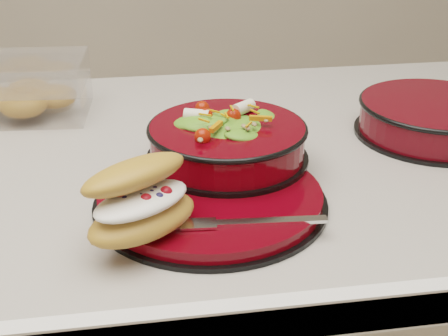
{
  "coord_description": "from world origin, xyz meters",
  "views": [
    {
      "loc": [
        -0.13,
        -0.83,
        1.28
      ],
      "look_at": [
        -0.02,
        -0.14,
        0.94
      ],
      "focal_mm": 50.0,
      "sensor_mm": 36.0,
      "label": 1
    }
  ],
  "objects": [
    {
      "name": "salad_bowl",
      "position": [
        -0.01,
        -0.08,
        0.95
      ],
      "size": [
        0.22,
        0.22,
        0.09
      ],
      "rotation": [
        0.0,
        0.0,
        -0.26
      ],
      "color": "black",
      "rests_on": "dinner_plate"
    },
    {
      "name": "fork",
      "position": [
        -0.01,
        -0.24,
        0.92
      ],
      "size": [
        0.17,
        0.03,
        0.0
      ],
      "rotation": [
        0.0,
        0.0,
        1.49
      ],
      "color": "silver",
      "rests_on": "dinner_plate"
    },
    {
      "name": "dinner_plate",
      "position": [
        -0.04,
        -0.16,
        0.91
      ],
      "size": [
        0.29,
        0.29,
        0.02
      ],
      "rotation": [
        0.0,
        0.0,
        0.42
      ],
      "color": "black",
      "rests_on": "island_counter"
    },
    {
      "name": "croissant",
      "position": [
        -0.13,
        -0.24,
        0.96
      ],
      "size": [
        0.15,
        0.15,
        0.08
      ],
      "rotation": [
        0.0,
        0.0,
        0.6
      ],
      "color": "#C57D3C",
      "rests_on": "dinner_plate"
    },
    {
      "name": "extra_bowl",
      "position": [
        0.33,
        0.01,
        0.93
      ],
      "size": [
        0.24,
        0.24,
        0.05
      ],
      "rotation": [
        0.0,
        0.0,
        0.08
      ],
      "color": "black",
      "rests_on": "island_counter"
    },
    {
      "name": "pastry_box",
      "position": [
        -0.3,
        0.19,
        0.94
      ],
      "size": [
        0.21,
        0.16,
        0.09
      ],
      "rotation": [
        0.0,
        0.0,
        -0.08
      ],
      "color": "white",
      "rests_on": "island_counter"
    }
  ]
}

